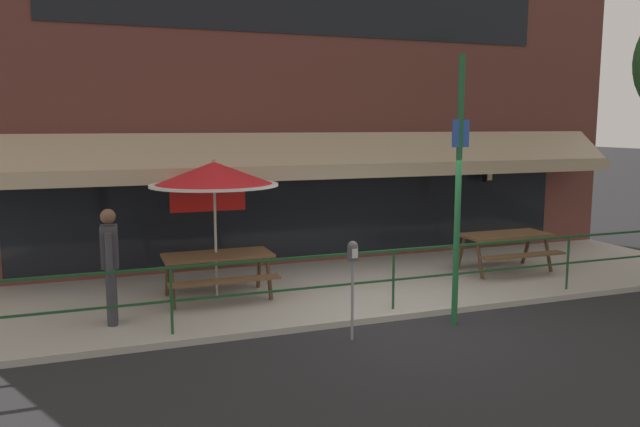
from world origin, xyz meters
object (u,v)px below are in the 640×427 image
picnic_table_centre (505,241)px  street_sign_pole (458,190)px  patio_umbrella_left (214,175)px  picnic_table_left (218,263)px  pedestrian_walking (110,260)px  parking_meter_near (353,260)px

picnic_table_centre → street_sign_pole: size_ratio=0.45×
picnic_table_centre → patio_umbrella_left: size_ratio=0.76×
street_sign_pole → picnic_table_left: bearing=143.4°
patio_umbrella_left → picnic_table_centre: bearing=-1.9°
picnic_table_left → pedestrian_walking: pedestrian_walking is taller
picnic_table_left → pedestrian_walking: (-1.73, -0.80, 0.35)m
patio_umbrella_left → street_sign_pole: (3.14, -2.48, -0.12)m
pedestrian_walking → parking_meter_near: (3.14, -1.62, 0.09)m
picnic_table_centre → street_sign_pole: street_sign_pole is taller
patio_umbrella_left → street_sign_pole: 4.00m
pedestrian_walking → parking_meter_near: 3.54m
picnic_table_centre → patio_umbrella_left: (-5.74, 0.19, 1.47)m
picnic_table_left → parking_meter_near: parking_meter_near is taller
picnic_table_centre → pedestrian_walking: bearing=-174.3°
patio_umbrella_left → parking_meter_near: bearing=-61.1°
parking_meter_near → pedestrian_walking: bearing=152.7°
picnic_table_left → street_sign_pole: 4.14m
pedestrian_walking → street_sign_pole: (4.87, -1.53, 1.00)m
picnic_table_centre → pedestrian_walking: pedestrian_walking is taller
picnic_table_left → patio_umbrella_left: size_ratio=0.76×
picnic_table_left → street_sign_pole: street_sign_pole is taller
pedestrian_walking → parking_meter_near: pedestrian_walking is taller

